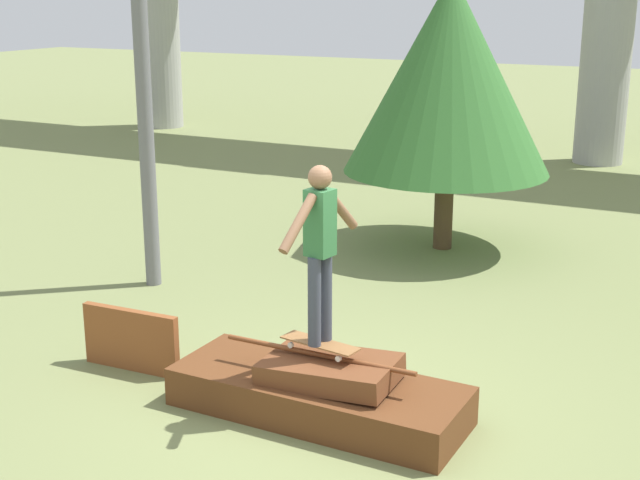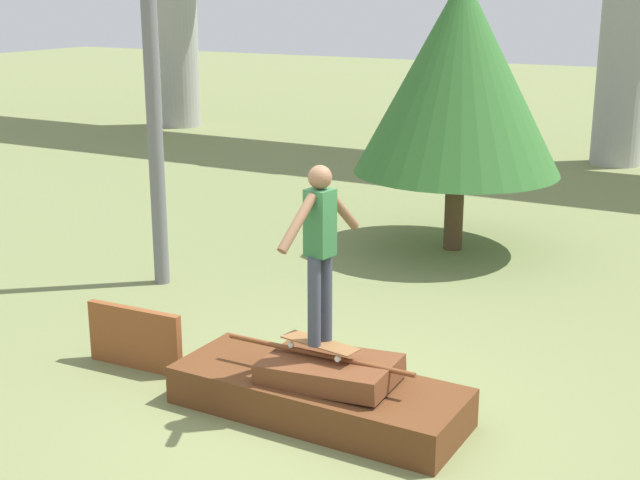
% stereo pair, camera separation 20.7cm
% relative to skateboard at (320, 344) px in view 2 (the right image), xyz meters
% --- Properties ---
extents(ground_plane, '(80.00, 80.00, 0.00)m').
position_rel_skateboard_xyz_m(ground_plane, '(-0.01, -0.02, -0.70)').
color(ground_plane, olive).
extents(scrap_pile, '(2.77, 1.06, 0.62)m').
position_rel_skateboard_xyz_m(scrap_pile, '(0.01, -0.03, -0.47)').
color(scrap_pile, '#5B3319').
rests_on(scrap_pile, ground_plane).
extents(scrap_plank_loose, '(1.13, 0.13, 0.66)m').
position_rel_skateboard_xyz_m(scrap_plank_loose, '(-2.19, 0.00, -0.37)').
color(scrap_plank_loose, brown).
rests_on(scrap_plank_loose, ground_plane).
extents(skateboard, '(0.79, 0.33, 0.09)m').
position_rel_skateboard_xyz_m(skateboard, '(0.00, 0.00, 0.00)').
color(skateboard, brown).
rests_on(skateboard, scrap_pile).
extents(skater, '(0.26, 1.12, 1.64)m').
position_rel_skateboard_xyz_m(skater, '(0.00, -0.00, 0.96)').
color(skater, '#383D4C').
rests_on(skater, skateboard).
extents(utility_pole, '(1.30, 0.20, 6.25)m').
position_rel_skateboard_xyz_m(utility_pole, '(-3.70, 2.36, 2.55)').
color(utility_pole, slate).
rests_on(utility_pole, ground_plane).
extents(tree_behind_left, '(3.04, 3.04, 4.05)m').
position_rel_skateboard_xyz_m(tree_behind_left, '(-0.83, 5.76, 1.91)').
color(tree_behind_left, '#4C3823').
rests_on(tree_behind_left, ground_plane).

